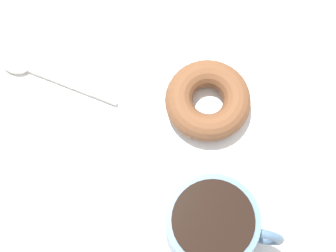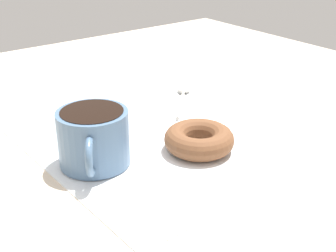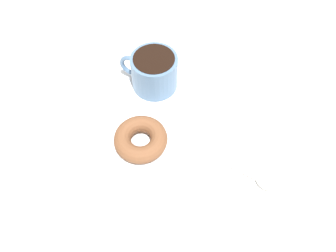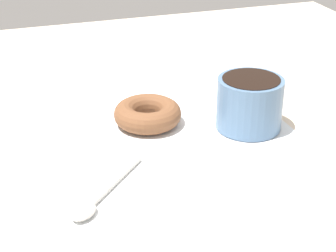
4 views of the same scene
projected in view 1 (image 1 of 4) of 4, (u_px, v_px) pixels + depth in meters
ground_plane at (157, 127)px, 65.65cm from camera, size 120.00×120.00×2.00cm
napkin at (168, 132)px, 64.27cm from camera, size 36.71×36.71×0.30cm
coffee_cup at (212, 226)px, 56.94cm from camera, size 11.20×9.28×7.46cm
donut at (209, 103)px, 63.54cm from camera, size 9.77×9.77×3.15cm
spoon at (33, 71)px, 66.04cm from camera, size 11.84×11.38×0.90cm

